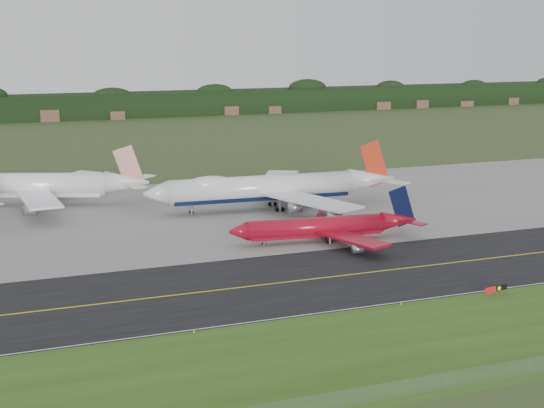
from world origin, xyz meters
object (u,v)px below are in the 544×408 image
(jet_red_737, at_px, (326,227))
(jet_star_tail, at_px, (35,185))
(taxiway_sign, at_px, (496,289))
(jet_ba_747, at_px, (271,187))

(jet_red_737, height_order, jet_star_tail, jet_star_tail)
(jet_red_737, bearing_deg, taxiway_sign, -72.57)
(jet_star_tail, bearing_deg, jet_red_737, -45.39)
(jet_star_tail, bearing_deg, jet_ba_747, -24.24)
(jet_ba_747, xyz_separation_m, jet_red_737, (0.92, -31.09, -2.42))
(jet_red_737, relative_size, taxiway_sign, 8.60)
(jet_red_737, xyz_separation_m, taxiway_sign, (12.52, -39.89, -1.90))
(jet_ba_747, distance_m, jet_red_737, 31.20)
(jet_ba_747, bearing_deg, taxiway_sign, -79.28)
(jet_star_tail, height_order, taxiway_sign, jet_star_tail)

